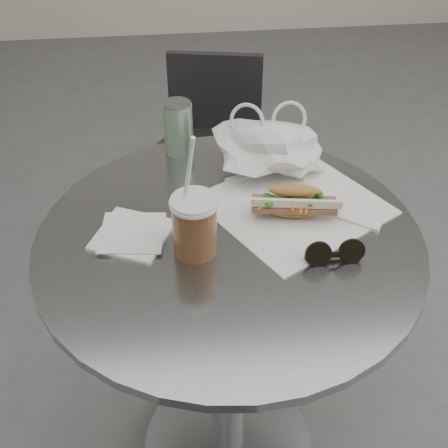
{
  "coord_description": "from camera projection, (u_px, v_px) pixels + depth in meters",
  "views": [
    {
      "loc": [
        -0.1,
        -0.71,
        1.53
      ],
      "look_at": [
        -0.01,
        0.18,
        0.79
      ],
      "focal_mm": 50.0,
      "sensor_mm": 36.0,
      "label": 1
    }
  ],
  "objects": [
    {
      "name": "sunglasses",
      "position": [
        334.0,
        254.0,
        1.15
      ],
      "size": [
        0.11,
        0.03,
        0.05
      ],
      "rotation": [
        0.0,
        0.0,
        0.02
      ],
      "color": "black",
      "rests_on": "cafe_table"
    },
    {
      "name": "chair_far",
      "position": [
        212.0,
        185.0,
        2.06
      ],
      "size": [
        0.38,
        0.41,
        0.72
      ],
      "rotation": [
        0.0,
        0.0,
        2.96
      ],
      "color": "#2D2D30",
      "rests_on": "ground"
    },
    {
      "name": "sandwich_paper",
      "position": [
        294.0,
        205.0,
        1.29
      ],
      "size": [
        0.43,
        0.42,
        0.0
      ],
      "primitive_type": "cube",
      "rotation": [
        0.0,
        0.0,
        0.54
      ],
      "color": "white",
      "rests_on": "cafe_table"
    },
    {
      "name": "napkin_stack",
      "position": [
        132.0,
        234.0,
        1.21
      ],
      "size": [
        0.18,
        0.18,
        0.01
      ],
      "color": "white",
      "rests_on": "cafe_table"
    },
    {
      "name": "cafe_table",
      "position": [
        229.0,
        331.0,
        1.39
      ],
      "size": [
        0.76,
        0.76,
        0.74
      ],
      "color": "slate",
      "rests_on": "ground"
    },
    {
      "name": "iced_coffee",
      "position": [
        195.0,
        225.0,
        1.14
      ],
      "size": [
        0.09,
        0.09,
        0.26
      ],
      "color": "brown",
      "rests_on": "cafe_table"
    },
    {
      "name": "drink_can",
      "position": [
        178.0,
        128.0,
        1.41
      ],
      "size": [
        0.07,
        0.07,
        0.13
      ],
      "color": "#56945A",
      "rests_on": "cafe_table"
    },
    {
      "name": "banh_mi",
      "position": [
        294.0,
        202.0,
        1.24
      ],
      "size": [
        0.22,
        0.11,
        0.07
      ],
      "rotation": [
        0.0,
        0.0,
        -0.15
      ],
      "color": "#AB7740",
      "rests_on": "sandwich_paper"
    },
    {
      "name": "plastic_bag",
      "position": [
        268.0,
        149.0,
        1.35
      ],
      "size": [
        0.25,
        0.21,
        0.11
      ],
      "primitive_type": null,
      "rotation": [
        0.0,
        0.0,
        -0.19
      ],
      "color": "white",
      "rests_on": "cafe_table"
    }
  ]
}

